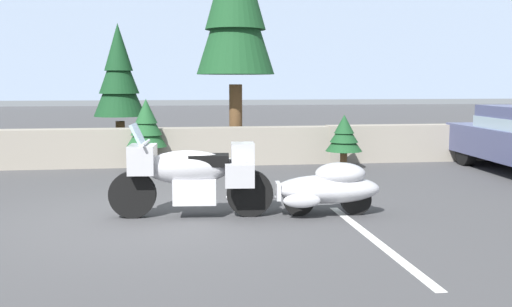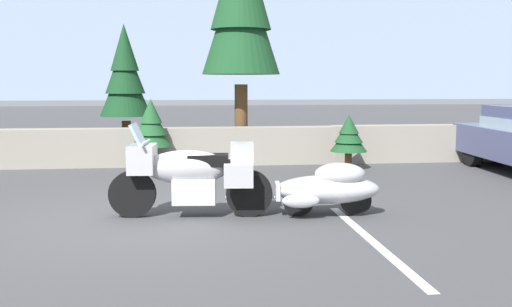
# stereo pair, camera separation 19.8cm
# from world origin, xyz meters

# --- Properties ---
(ground_plane) EXTENTS (80.00, 80.00, 0.00)m
(ground_plane) POSITION_xyz_m (0.00, 0.00, 0.00)
(ground_plane) COLOR #424244
(stone_guard_wall) EXTENTS (24.00, 0.56, 0.95)m
(stone_guard_wall) POSITION_xyz_m (-0.62, 5.19, 0.45)
(stone_guard_wall) COLOR gray
(stone_guard_wall) RESTS_ON ground
(distant_ridgeline) EXTENTS (240.00, 80.00, 16.00)m
(distant_ridgeline) POSITION_xyz_m (0.00, 95.17, 8.00)
(distant_ridgeline) COLOR #8C9EB7
(distant_ridgeline) RESTS_ON ground
(touring_motorcycle) EXTENTS (2.31, 0.86, 1.33)m
(touring_motorcycle) POSITION_xyz_m (0.64, 0.02, 0.62)
(touring_motorcycle) COLOR black
(touring_motorcycle) RESTS_ON ground
(car_shaped_trailer) EXTENTS (2.22, 0.85, 0.76)m
(car_shaped_trailer) POSITION_xyz_m (2.59, -0.15, 0.41)
(car_shaped_trailer) COLOR black
(car_shaped_trailer) RESTS_ON ground
(pine_tree_secondary) EXTENTS (1.24, 1.24, 3.31)m
(pine_tree_secondary) POSITION_xyz_m (-0.89, 6.35, 2.07)
(pine_tree_secondary) COLOR brown
(pine_tree_secondary) RESTS_ON ground
(pine_sapling_near) EXTENTS (0.81, 0.81, 1.19)m
(pine_sapling_near) POSITION_xyz_m (4.12, 4.20, 0.75)
(pine_sapling_near) COLOR brown
(pine_sapling_near) RESTS_ON ground
(pine_sapling_farther) EXTENTS (0.88, 0.88, 1.54)m
(pine_sapling_farther) POSITION_xyz_m (-0.18, 4.68, 0.96)
(pine_sapling_farther) COLOR brown
(pine_sapling_farther) RESTS_ON ground
(parking_stripe_marker) EXTENTS (0.12, 3.60, 0.01)m
(parking_stripe_marker) POSITION_xyz_m (2.80, -1.50, 0.00)
(parking_stripe_marker) COLOR silver
(parking_stripe_marker) RESTS_ON ground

